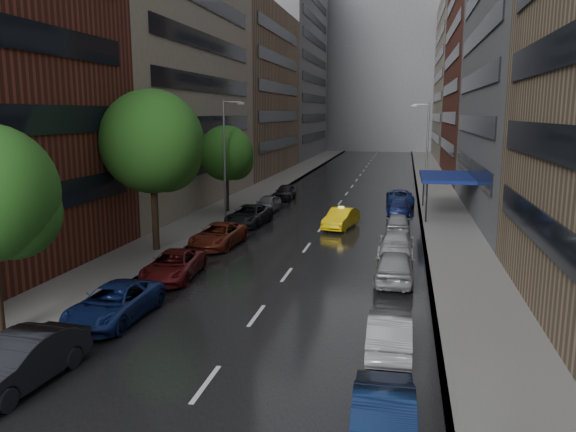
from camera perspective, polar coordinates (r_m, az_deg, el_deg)
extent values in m
cube|color=black|center=(61.84, 6.36, 2.79)|extent=(14.00, 140.00, 0.01)
cube|color=gray|center=(63.30, -1.79, 3.09)|extent=(4.00, 140.00, 0.15)
cube|color=gray|center=(61.66, 14.72, 2.55)|extent=(4.00, 140.00, 0.15)
cube|color=gray|center=(52.15, -12.60, 19.96)|extent=(8.00, 28.00, 34.00)
cube|color=#937A5B|center=(77.89, -3.77, 12.49)|extent=(8.00, 28.00, 22.00)
cube|color=slate|center=(107.61, 0.60, 16.20)|extent=(8.00, 32.00, 38.00)
cube|color=slate|center=(48.11, 23.61, 14.17)|extent=(8.00, 28.00, 24.00)
cube|color=maroon|center=(76.26, 19.55, 17.26)|extent=(8.00, 28.00, 36.00)
cube|color=gray|center=(105.62, 17.23, 13.14)|extent=(8.00, 32.00, 28.00)
cube|color=slate|center=(129.41, 9.46, 13.75)|extent=(40.00, 14.00, 32.00)
cylinder|color=#382619|center=(33.90, -13.38, 0.75)|extent=(0.40, 0.40, 5.23)
sphere|color=#1E5116|center=(33.48, -13.66, 7.37)|extent=(5.97, 5.97, 5.97)
cylinder|color=#382619|center=(46.54, -6.26, 2.73)|extent=(0.40, 0.40, 3.94)
sphere|color=#1E5116|center=(46.24, -6.34, 6.37)|extent=(4.51, 4.51, 4.51)
imported|color=yellow|center=(40.27, 5.40, -0.24)|extent=(2.40, 4.64, 1.46)
imported|color=black|center=(19.16, -25.56, -13.21)|extent=(2.03, 4.91, 1.58)
imported|color=#101E4E|center=(23.55, -17.25, -8.46)|extent=(2.44, 5.14, 1.42)
imported|color=#541013|center=(28.61, -11.56, -4.92)|extent=(2.63, 5.06, 1.36)
imported|color=maroon|center=(34.89, -7.08, -1.96)|extent=(2.66, 5.27, 1.43)
imported|color=black|center=(41.39, -4.00, 0.07)|extent=(2.78, 5.39, 1.45)
imported|color=slate|center=(46.89, -2.10, 1.27)|extent=(1.79, 4.13, 1.39)
imported|color=black|center=(53.75, -0.29, 2.46)|extent=(1.72, 4.17, 1.41)
imported|color=#0D1B3E|center=(15.17, 9.68, -18.98)|extent=(1.68, 4.47, 1.46)
imported|color=gray|center=(20.08, 10.28, -11.52)|extent=(1.53, 4.25, 1.39)
imported|color=gray|center=(27.91, 10.77, -5.02)|extent=(1.90, 4.71, 1.60)
imported|color=#ADACB1|center=(33.25, 10.95, -2.70)|extent=(2.05, 4.89, 1.41)
imported|color=gray|center=(39.40, 11.10, -0.67)|extent=(1.69, 4.12, 1.40)
imported|color=#10184B|center=(46.47, 11.22, 0.96)|extent=(1.98, 4.67, 1.35)
imported|color=#101E4D|center=(51.65, 11.29, 1.93)|extent=(2.61, 5.17, 1.40)
cylinder|color=gray|center=(43.34, -6.47, 5.73)|extent=(0.18, 0.18, 9.00)
cube|color=gray|center=(42.79, -4.77, 11.33)|extent=(0.50, 0.22, 0.16)
cylinder|color=gray|center=(56.19, 13.95, 6.55)|extent=(0.18, 0.18, 9.00)
cube|color=gray|center=(56.05, 12.69, 10.89)|extent=(0.50, 0.22, 0.16)
cube|color=navy|center=(46.43, 15.79, 3.85)|extent=(4.00, 8.00, 0.25)
cylinder|color=black|center=(42.77, 13.89, 1.38)|extent=(0.12, 0.12, 3.00)
cylinder|color=black|center=(50.29, 13.59, 2.70)|extent=(0.12, 0.12, 3.00)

